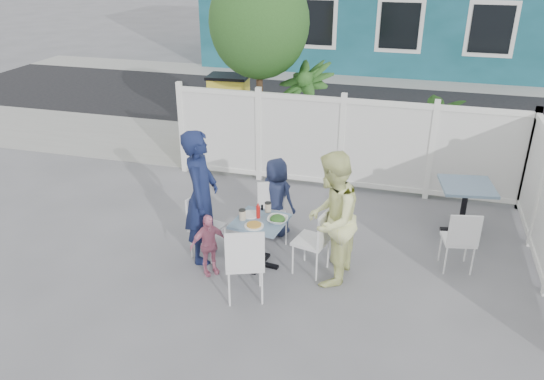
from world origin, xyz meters
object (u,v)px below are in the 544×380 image
(chair_right, at_px, (317,237))
(spare_table, at_px, (466,196))
(boy, at_px, (276,197))
(chair_left, at_px, (203,221))
(man, at_px, (201,197))
(toddler, at_px, (208,245))
(main_table, at_px, (260,230))
(utility_cabinet, at_px, (229,112))
(chair_near, at_px, (245,259))
(woman, at_px, (331,219))
(chair_back, at_px, (272,207))

(chair_right, bearing_deg, spare_table, -35.23)
(spare_table, xyz_separation_m, boy, (-2.61, -0.74, -0.01))
(spare_table, height_order, chair_left, chair_left)
(man, relative_size, toddler, 2.16)
(main_table, bearing_deg, chair_right, 2.09)
(utility_cabinet, height_order, chair_near, utility_cabinet)
(woman, bearing_deg, main_table, -88.03)
(main_table, xyz_separation_m, chair_back, (-0.05, 0.73, -0.03))
(boy, xyz_separation_m, toddler, (-0.55, -1.25, -0.16))
(main_table, height_order, spare_table, spare_table)
(spare_table, relative_size, chair_near, 0.84)
(chair_left, xyz_separation_m, toddler, (0.25, -0.43, -0.09))
(main_table, relative_size, man, 0.39)
(main_table, height_order, boy, boy)
(chair_right, xyz_separation_m, toddler, (-1.32, -0.38, -0.11))
(chair_left, distance_m, boy, 1.15)
(chair_right, height_order, toddler, chair_right)
(chair_left, xyz_separation_m, boy, (0.80, 0.82, 0.08))
(woman, bearing_deg, utility_cabinet, -140.36)
(spare_table, bearing_deg, chair_right, -138.93)
(spare_table, distance_m, chair_right, 2.45)
(main_table, xyz_separation_m, chair_near, (0.05, -0.78, 0.05))
(woman, relative_size, toddler, 2.04)
(toddler, bearing_deg, chair_right, -28.02)
(chair_right, bearing_deg, chair_back, 61.71)
(chair_left, height_order, man, man)
(main_table, bearing_deg, boy, 91.65)
(chair_near, distance_m, woman, 1.16)
(chair_right, bearing_deg, utility_cabinet, 45.88)
(chair_left, height_order, chair_near, chair_near)
(spare_table, xyz_separation_m, chair_right, (-1.85, -1.61, -0.06))
(chair_back, xyz_separation_m, man, (-0.74, -0.74, 0.41))
(utility_cabinet, xyz_separation_m, man, (1.16, -4.29, 0.20))
(chair_right, xyz_separation_m, woman, (0.18, -0.10, 0.32))
(spare_table, distance_m, chair_back, 2.79)
(woman, distance_m, boy, 1.38)
(chair_back, relative_size, chair_near, 0.86)
(main_table, distance_m, man, 0.88)
(chair_right, distance_m, boy, 1.16)
(chair_back, distance_m, woman, 1.30)
(spare_table, relative_size, woman, 0.48)
(boy, relative_size, toddler, 1.39)
(main_table, xyz_separation_m, chair_left, (-0.83, 0.08, -0.02))
(toddler, bearing_deg, spare_table, -11.88)
(chair_left, bearing_deg, chair_near, 58.13)
(woman, xyz_separation_m, toddler, (-1.50, -0.28, -0.43))
(chair_right, bearing_deg, chair_left, 101.88)
(chair_left, relative_size, boy, 0.75)
(chair_near, relative_size, boy, 0.85)
(chair_back, height_order, woman, woman)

